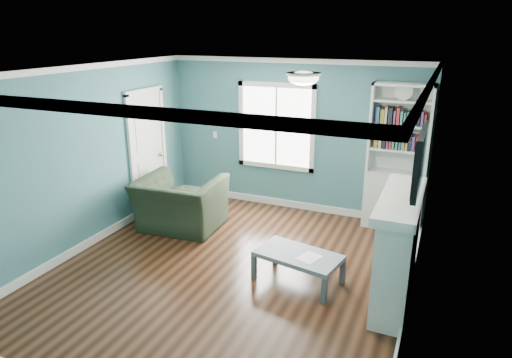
% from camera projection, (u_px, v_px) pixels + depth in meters
% --- Properties ---
extents(floor, '(5.00, 5.00, 0.00)m').
position_uv_depth(floor, '(230.00, 271.00, 6.04)').
color(floor, black).
rests_on(floor, ground).
extents(room_walls, '(5.00, 5.00, 5.00)m').
position_uv_depth(room_walls, '(228.00, 156.00, 5.55)').
color(room_walls, '#3E6E73').
rests_on(room_walls, ground).
extents(trim, '(4.50, 5.00, 2.60)m').
position_uv_depth(trim, '(228.00, 183.00, 5.66)').
color(trim, white).
rests_on(trim, ground).
extents(window, '(1.40, 0.06, 1.50)m').
position_uv_depth(window, '(276.00, 127.00, 7.87)').
color(window, white).
rests_on(window, room_walls).
extents(bookshelf, '(0.90, 0.35, 2.31)m').
position_uv_depth(bookshelf, '(396.00, 173.00, 7.11)').
color(bookshelf, silver).
rests_on(bookshelf, ground).
extents(fireplace, '(0.44, 1.58, 1.30)m').
position_uv_depth(fireplace, '(399.00, 250.00, 5.25)').
color(fireplace, black).
rests_on(fireplace, ground).
extents(tv, '(0.06, 1.10, 0.65)m').
position_uv_depth(tv, '(420.00, 160.00, 4.86)').
color(tv, black).
rests_on(tv, fireplace).
extents(door, '(0.12, 0.98, 2.17)m').
position_uv_depth(door, '(148.00, 151.00, 7.76)').
color(door, silver).
rests_on(door, ground).
extents(ceiling_fixture, '(0.38, 0.38, 0.15)m').
position_uv_depth(ceiling_fixture, '(303.00, 77.00, 5.00)').
color(ceiling_fixture, white).
rests_on(ceiling_fixture, room_walls).
extents(light_switch, '(0.08, 0.01, 0.12)m').
position_uv_depth(light_switch, '(215.00, 135.00, 8.40)').
color(light_switch, white).
rests_on(light_switch, room_walls).
extents(recliner, '(1.32, 0.91, 1.11)m').
position_uv_depth(recliner, '(180.00, 195.00, 7.20)').
color(recliner, black).
rests_on(recliner, ground).
extents(coffee_table, '(1.14, 0.76, 0.38)m').
position_uv_depth(coffee_table, '(298.00, 257.00, 5.71)').
color(coffee_table, '#475056').
rests_on(coffee_table, ground).
extents(paper_sheet, '(0.31, 0.35, 0.00)m').
position_uv_depth(paper_sheet, '(309.00, 258.00, 5.59)').
color(paper_sheet, white).
rests_on(paper_sheet, coffee_table).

